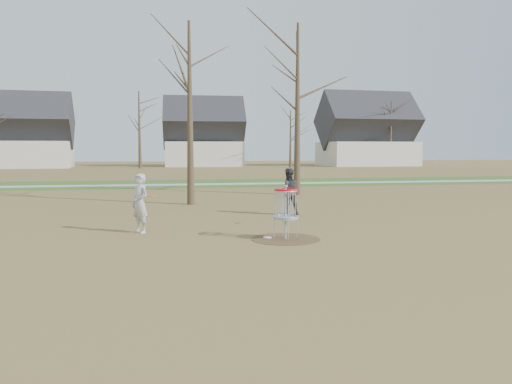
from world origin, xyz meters
The scene contains 11 objects.
ground centered at (0.00, 0.00, 0.00)m, with size 160.00×160.00×0.00m, color brown.
green_band centered at (0.00, 21.00, 0.01)m, with size 160.00×8.00×0.01m, color #2D5119.
footpath centered at (0.00, 20.00, 0.01)m, with size 160.00×1.50×0.01m, color #9E9E99.
dirt_circle centered at (0.00, 0.00, 0.01)m, with size 1.80×1.80×0.01m, color #47331E.
player_standing centered at (-3.73, 1.65, 0.82)m, with size 0.60×0.39×1.64m, color #BBBBBB.
player_throwing centered at (1.22, 4.64, 0.82)m, with size 0.80×0.62×1.64m, color #343539.
disc_grounded centered at (-0.43, 0.22, 0.02)m, with size 0.22×0.22×0.02m, color white.
discs_in_play centered at (-1.32, 1.82, 1.00)m, with size 4.17×0.75×0.13m.
disc_golf_basket centered at (0.00, 0.00, 0.91)m, with size 0.64×0.64×1.35m.
bare_trees centered at (1.78, 35.79, 5.35)m, with size 52.62×44.98×9.00m.
houses_row centered at (4.32, 52.56, 3.52)m, with size 56.51×10.01×7.26m.
Camera 1 is at (-3.01, -12.36, 2.33)m, focal length 35.00 mm.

